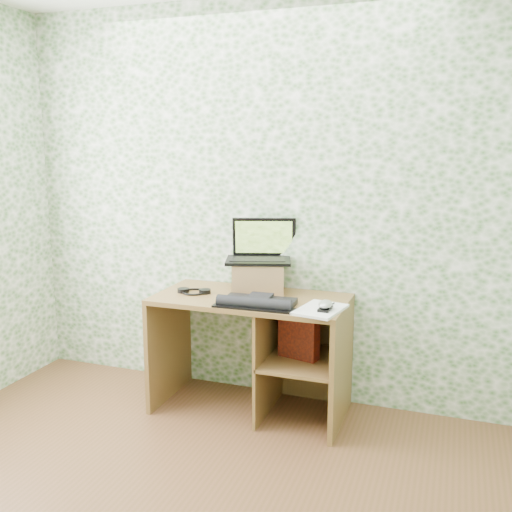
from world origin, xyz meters
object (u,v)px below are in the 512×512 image
at_px(riser, 258,277).
at_px(keyboard, 257,302).
at_px(laptop, 261,251).
at_px(notepad, 320,310).
at_px(desk, 264,338).

bearing_deg(riser, keyboard, -71.81).
height_order(riser, laptop, laptop).
relative_size(laptop, notepad, 1.47).
bearing_deg(keyboard, notepad, 1.63).
bearing_deg(desk, keyboard, -82.44).
distance_m(riser, laptop, 0.17).
xyz_separation_m(desk, riser, (-0.08, 0.12, 0.37)).
xyz_separation_m(desk, notepad, (0.40, -0.18, 0.28)).
bearing_deg(notepad, keyboard, -165.90).
height_order(desk, notepad, notepad).
height_order(laptop, keyboard, laptop).
xyz_separation_m(riser, keyboard, (0.10, -0.32, -0.07)).
relative_size(laptop, keyboard, 0.97).
distance_m(desk, keyboard, 0.36).
relative_size(riser, laptop, 0.68).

